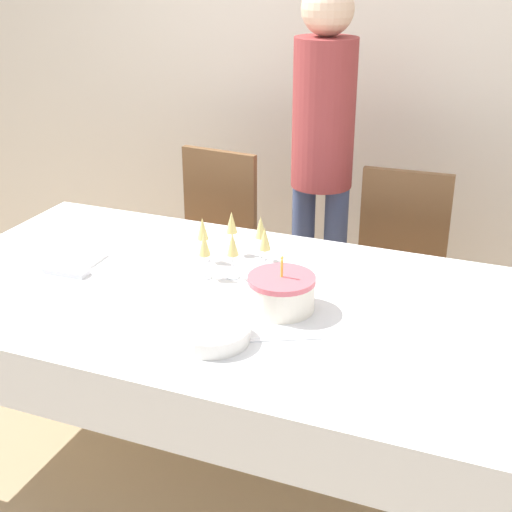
# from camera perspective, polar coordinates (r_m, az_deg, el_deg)

# --- Properties ---
(ground_plane) EXTENTS (12.00, 12.00, 0.00)m
(ground_plane) POSITION_cam_1_polar(r_m,az_deg,el_deg) (2.90, -2.89, -16.11)
(ground_plane) COLOR tan
(wall_back) EXTENTS (8.00, 0.05, 2.70)m
(wall_back) POSITION_cam_1_polar(r_m,az_deg,el_deg) (3.77, 7.20, 15.81)
(wall_back) COLOR silver
(wall_back) RESTS_ON ground_plane
(dining_table) EXTENTS (2.12, 1.19, 0.74)m
(dining_table) POSITION_cam_1_polar(r_m,az_deg,el_deg) (2.54, -3.18, -4.85)
(dining_table) COLOR white
(dining_table) RESTS_ON ground_plane
(dining_chair_far_left) EXTENTS (0.46, 0.46, 0.94)m
(dining_chair_far_left) POSITION_cam_1_polar(r_m,az_deg,el_deg) (3.52, -3.75, 1.24)
(dining_chair_far_left) COLOR brown
(dining_chair_far_left) RESTS_ON ground_plane
(dining_chair_far_right) EXTENTS (0.44, 0.44, 0.94)m
(dining_chair_far_right) POSITION_cam_1_polar(r_m,az_deg,el_deg) (3.26, 11.22, -1.09)
(dining_chair_far_right) COLOR brown
(dining_chair_far_right) RESTS_ON ground_plane
(birthday_cake) EXTENTS (0.22, 0.22, 0.19)m
(birthday_cake) POSITION_cam_1_polar(r_m,az_deg,el_deg) (2.35, 2.05, -2.95)
(birthday_cake) COLOR silver
(birthday_cake) RESTS_ON dining_table
(champagne_tray) EXTENTS (0.36, 0.36, 0.18)m
(champagne_tray) POSITION_cam_1_polar(r_m,az_deg,el_deg) (2.64, -1.84, 0.56)
(champagne_tray) COLOR silver
(champagne_tray) RESTS_ON dining_table
(plate_stack_main) EXTENTS (0.23, 0.23, 0.05)m
(plate_stack_main) POSITION_cam_1_polar(r_m,az_deg,el_deg) (2.18, -3.56, -6.20)
(plate_stack_main) COLOR silver
(plate_stack_main) RESTS_ON dining_table
(cake_knife) EXTENTS (0.28, 0.15, 0.00)m
(cake_knife) POSITION_cam_1_polar(r_m,az_deg,el_deg) (2.19, 1.42, -6.69)
(cake_knife) COLOR silver
(cake_knife) RESTS_ON dining_table
(fork_pile) EXTENTS (0.17, 0.07, 0.02)m
(fork_pile) POSITION_cam_1_polar(r_m,az_deg,el_deg) (2.71, -14.95, -1.18)
(fork_pile) COLOR silver
(fork_pile) RESTS_ON dining_table
(napkin_pile) EXTENTS (0.15, 0.15, 0.01)m
(napkin_pile) POSITION_cam_1_polar(r_m,az_deg,el_deg) (2.81, -13.81, -0.20)
(napkin_pile) COLOR white
(napkin_pile) RESTS_ON dining_table
(person_standing) EXTENTS (0.28, 0.28, 1.72)m
(person_standing) POSITION_cam_1_polar(r_m,az_deg,el_deg) (3.26, 5.36, 9.18)
(person_standing) COLOR #3F4C72
(person_standing) RESTS_ON ground_plane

